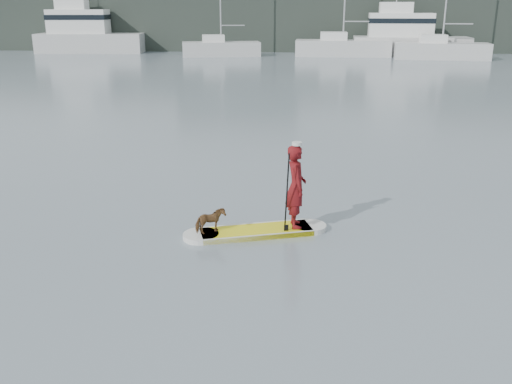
# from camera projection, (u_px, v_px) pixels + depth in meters

# --- Properties ---
(ground) EXTENTS (140.00, 140.00, 0.00)m
(ground) POSITION_uv_depth(u_px,v_px,m) (390.00, 217.00, 13.92)
(ground) COLOR slate
(ground) RESTS_ON ground
(paddleboard) EXTENTS (3.19, 1.55, 0.12)m
(paddleboard) POSITION_uv_depth(u_px,v_px,m) (256.00, 231.00, 12.87)
(paddleboard) COLOR yellow
(paddleboard) RESTS_ON ground
(paddler) EXTENTS (0.57, 0.76, 1.89)m
(paddler) POSITION_uv_depth(u_px,v_px,m) (296.00, 186.00, 12.74)
(paddler) COLOR maroon
(paddler) RESTS_ON paddleboard
(white_cap) EXTENTS (0.22, 0.22, 0.07)m
(white_cap) POSITION_uv_depth(u_px,v_px,m) (297.00, 144.00, 12.43)
(white_cap) COLOR silver
(white_cap) RESTS_ON paddler
(dog) EXTENTS (0.72, 0.62, 0.56)m
(dog) POSITION_uv_depth(u_px,v_px,m) (210.00, 221.00, 12.55)
(dog) COLOR brown
(dog) RESTS_ON paddleboard
(paddle) EXTENTS (0.12, 0.29, 2.00)m
(paddle) POSITION_uv_depth(u_px,v_px,m) (287.00, 202.00, 12.54)
(paddle) COLOR black
(paddle) RESTS_ON ground
(sailboat_c) EXTENTS (8.06, 4.08, 11.05)m
(sailboat_c) POSITION_uv_depth(u_px,v_px,m) (221.00, 48.00, 56.96)
(sailboat_c) COLOR silver
(sailboat_c) RESTS_ON ground
(sailboat_d) EXTENTS (9.41, 3.06, 13.80)m
(sailboat_d) POSITION_uv_depth(u_px,v_px,m) (342.00, 46.00, 56.88)
(sailboat_d) COLOR silver
(sailboat_d) RESTS_ON ground
(sailboat_e) EXTENTS (8.79, 3.45, 12.47)m
(sailboat_e) POSITION_uv_depth(u_px,v_px,m) (441.00, 50.00, 53.66)
(sailboat_e) COLOR silver
(sailboat_e) RESTS_ON ground
(motor_yacht_a) EXTENTS (11.51, 4.06, 6.81)m
(motor_yacht_a) POSITION_uv_depth(u_px,v_px,m) (406.00, 36.00, 56.98)
(motor_yacht_a) COLOR silver
(motor_yacht_a) RESTS_ON ground
(motor_yacht_b) EXTENTS (11.41, 4.85, 7.32)m
(motor_yacht_b) POSITION_uv_depth(u_px,v_px,m) (85.00, 33.00, 60.77)
(motor_yacht_b) COLOR silver
(motor_yacht_b) RESTS_ON ground
(shore_mass) EXTENTS (90.00, 6.00, 6.00)m
(shore_mass) POSITION_uv_depth(u_px,v_px,m) (327.00, 23.00, 63.13)
(shore_mass) COLOR black
(shore_mass) RESTS_ON ground
(shore_building_west) EXTENTS (14.00, 4.00, 9.00)m
(shore_building_west) POSITION_uv_depth(u_px,v_px,m) (238.00, 8.00, 64.42)
(shore_building_west) COLOR black
(shore_building_west) RESTS_ON ground
(shore_building_east) EXTENTS (10.00, 4.00, 8.00)m
(shore_building_east) POSITION_uv_depth(u_px,v_px,m) (492.00, 13.00, 62.29)
(shore_building_east) COLOR black
(shore_building_east) RESTS_ON ground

